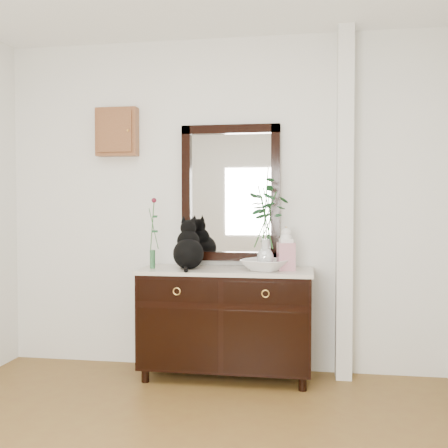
% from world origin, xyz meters
% --- Properties ---
extents(wall_back, '(3.60, 0.04, 2.70)m').
position_xyz_m(wall_back, '(0.00, 1.98, 1.35)').
color(wall_back, white).
rests_on(wall_back, ground).
extents(pilaster, '(0.12, 0.20, 2.70)m').
position_xyz_m(pilaster, '(1.00, 1.90, 1.35)').
color(pilaster, white).
rests_on(pilaster, ground).
extents(sideboard, '(1.33, 0.52, 0.82)m').
position_xyz_m(sideboard, '(0.10, 1.73, 0.47)').
color(sideboard, black).
rests_on(sideboard, ground).
extents(wall_mirror, '(0.80, 0.06, 1.10)m').
position_xyz_m(wall_mirror, '(0.10, 1.97, 1.44)').
color(wall_mirror, black).
rests_on(wall_mirror, wall_back).
extents(key_cabinet, '(0.35, 0.10, 0.40)m').
position_xyz_m(key_cabinet, '(-0.85, 1.94, 1.95)').
color(key_cabinet, brown).
rests_on(key_cabinet, wall_back).
extents(cat, '(0.34, 0.39, 0.39)m').
position_xyz_m(cat, '(-0.19, 1.71, 1.04)').
color(cat, black).
rests_on(cat, sideboard).
extents(lotus_bowl, '(0.44, 0.44, 0.08)m').
position_xyz_m(lotus_bowl, '(0.41, 1.68, 0.89)').
color(lotus_bowl, silver).
rests_on(lotus_bowl, sideboard).
extents(vase_branches, '(0.46, 0.46, 0.76)m').
position_xyz_m(vase_branches, '(0.41, 1.68, 1.25)').
color(vase_branches, silver).
rests_on(vase_branches, lotus_bowl).
extents(bud_vase_rose, '(0.08, 0.08, 0.56)m').
position_xyz_m(bud_vase_rose, '(-0.47, 1.67, 1.13)').
color(bud_vase_rose, '#2F643B').
rests_on(bud_vase_rose, sideboard).
extents(ginger_jar, '(0.15, 0.15, 0.33)m').
position_xyz_m(ginger_jar, '(0.56, 1.72, 1.02)').
color(ginger_jar, white).
rests_on(ginger_jar, sideboard).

